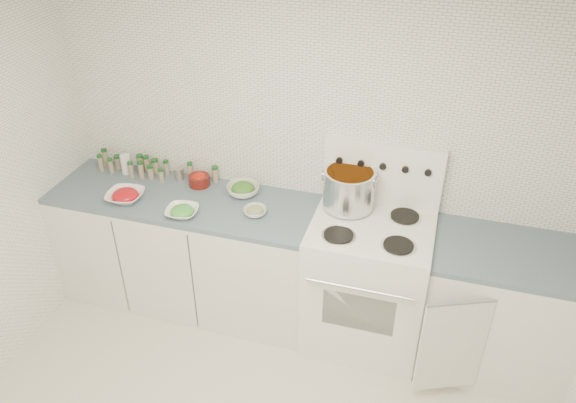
% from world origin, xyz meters
% --- Properties ---
extents(room_walls, '(3.54, 3.04, 2.52)m').
position_xyz_m(room_walls, '(0.00, 0.00, 1.56)').
color(room_walls, white).
rests_on(room_walls, ground).
extents(counter_left, '(1.85, 0.62, 0.90)m').
position_xyz_m(counter_left, '(-0.82, 1.19, 0.45)').
color(counter_left, white).
rests_on(counter_left, ground).
extents(stove, '(0.76, 0.70, 1.36)m').
position_xyz_m(stove, '(0.48, 1.19, 0.50)').
color(stove, white).
rests_on(stove, ground).
extents(counter_right, '(0.89, 0.79, 0.90)m').
position_xyz_m(counter_right, '(1.30, 1.19, 0.45)').
color(counter_right, white).
rests_on(counter_right, ground).
extents(stock_pot, '(0.35, 0.33, 0.25)m').
position_xyz_m(stock_pot, '(0.29, 1.35, 1.08)').
color(stock_pot, silver).
rests_on(stock_pot, stove).
extents(bowl_tomato, '(0.27, 0.27, 0.08)m').
position_xyz_m(bowl_tomato, '(-1.18, 1.05, 0.94)').
color(bowl_tomato, white).
rests_on(bowl_tomato, counter_left).
extents(bowl_snowpea, '(0.23, 0.23, 0.07)m').
position_xyz_m(bowl_snowpea, '(-0.73, 0.99, 0.93)').
color(bowl_snowpea, white).
rests_on(bowl_snowpea, counter_left).
extents(bowl_broccoli, '(0.29, 0.29, 0.09)m').
position_xyz_m(bowl_broccoli, '(-0.44, 1.35, 0.94)').
color(bowl_broccoli, white).
rests_on(bowl_broccoli, counter_left).
extents(bowl_zucchini, '(0.19, 0.19, 0.06)m').
position_xyz_m(bowl_zucchini, '(-0.28, 1.13, 0.93)').
color(bowl_zucchini, white).
rests_on(bowl_zucchini, counter_left).
extents(bowl_pepper, '(0.15, 0.15, 0.09)m').
position_xyz_m(bowl_pepper, '(-0.78, 1.38, 0.95)').
color(bowl_pepper, '#56130E').
rests_on(bowl_pepper, counter_left).
extents(salt_canister, '(0.07, 0.07, 0.14)m').
position_xyz_m(salt_canister, '(-1.36, 1.39, 0.97)').
color(salt_canister, white).
rests_on(salt_canister, counter_left).
extents(tin_can, '(0.07, 0.07, 0.09)m').
position_xyz_m(tin_can, '(-0.95, 1.41, 0.94)').
color(tin_can, '#A69A8D').
rests_on(tin_can, counter_left).
extents(spice_cluster, '(0.92, 0.16, 0.14)m').
position_xyz_m(spice_cluster, '(-1.22, 1.41, 0.96)').
color(spice_cluster, gray).
rests_on(spice_cluster, counter_left).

